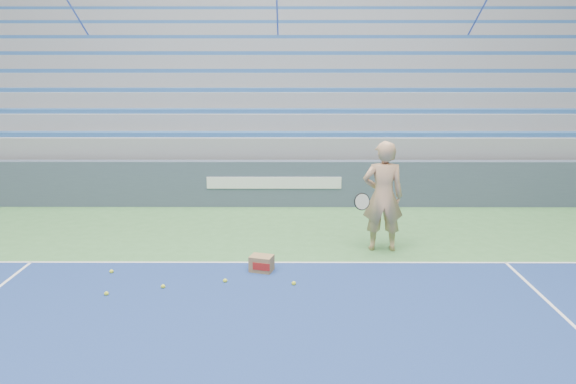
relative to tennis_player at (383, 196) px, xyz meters
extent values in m
cube|color=white|center=(-2.07, -0.73, -1.00)|extent=(10.97, 0.05, 0.00)
cube|color=#3C495C|center=(-2.07, 3.27, -0.47)|extent=(30.00, 0.30, 1.10)
cube|color=white|center=(-2.07, 3.11, -0.42)|extent=(3.20, 0.02, 0.28)
cube|color=gray|center=(-2.07, 7.82, -0.47)|extent=(30.00, 8.50, 1.10)
cube|color=gray|center=(-2.07, 7.82, 0.33)|extent=(30.00, 8.50, 0.50)
cube|color=#2A579A|center=(-2.07, 3.94, 0.64)|extent=(29.60, 0.42, 0.11)
cube|color=gray|center=(-2.07, 8.24, 0.83)|extent=(30.00, 7.65, 0.50)
cube|color=#2A579A|center=(-2.07, 4.79, 1.14)|extent=(29.60, 0.42, 0.11)
cube|color=gray|center=(-2.07, 8.67, 1.33)|extent=(30.00, 6.80, 0.50)
cube|color=#2A579A|center=(-2.07, 5.64, 1.64)|extent=(29.60, 0.42, 0.11)
cube|color=gray|center=(-2.07, 9.09, 1.83)|extent=(30.00, 5.95, 0.50)
cube|color=#2A579A|center=(-2.07, 6.49, 2.14)|extent=(29.60, 0.42, 0.11)
cube|color=gray|center=(-2.07, 9.52, 2.33)|extent=(30.00, 5.10, 0.50)
cube|color=#2A579A|center=(-2.07, 7.34, 2.64)|extent=(29.60, 0.42, 0.11)
cube|color=gray|center=(-2.07, 9.94, 2.83)|extent=(30.00, 4.25, 0.50)
cube|color=#2A579A|center=(-2.07, 8.19, 3.14)|extent=(29.60, 0.42, 0.11)
cube|color=gray|center=(-2.07, 10.37, 3.33)|extent=(30.00, 3.40, 0.50)
cube|color=#2A579A|center=(-2.07, 9.04, 3.64)|extent=(29.60, 0.42, 0.11)
cube|color=gray|center=(-2.07, 10.79, 3.83)|extent=(30.00, 2.55, 0.50)
cube|color=#2A579A|center=(-2.07, 9.89, 4.14)|extent=(29.60, 0.42, 0.11)
cube|color=gray|center=(-2.07, 11.22, 4.33)|extent=(30.00, 1.70, 0.50)
cube|color=gray|center=(-2.07, 12.37, 2.63)|extent=(31.00, 0.40, 7.30)
cylinder|color=#3453B7|center=(-8.07, 7.82, 3.58)|extent=(0.05, 8.53, 5.04)
cylinder|color=#3453B7|center=(-2.07, 7.82, 3.58)|extent=(0.05, 8.53, 5.04)
cylinder|color=#3453B7|center=(3.93, 7.82, 3.58)|extent=(0.05, 8.53, 5.04)
imported|color=tan|center=(0.00, 0.00, 0.00)|extent=(0.75, 0.51, 2.03)
cylinder|color=black|center=(-0.35, -0.25, -0.07)|extent=(0.12, 0.27, 0.08)
cylinder|color=beige|center=(-0.45, -0.53, 0.03)|extent=(0.29, 0.16, 0.28)
torus|color=black|center=(-0.45, -0.53, 0.03)|extent=(0.31, 0.18, 0.30)
cube|color=olive|center=(-2.16, -1.13, -0.88)|extent=(0.43, 0.37, 0.27)
cube|color=#B21E19|center=(-2.16, -1.27, -0.88)|extent=(0.28, 0.10, 0.12)
sphere|color=yellow|center=(-1.63, -1.73, -0.98)|extent=(0.07, 0.07, 0.07)
sphere|color=yellow|center=(-3.64, -1.86, -0.98)|extent=(0.07, 0.07, 0.07)
sphere|color=yellow|center=(-2.71, -1.62, -0.98)|extent=(0.07, 0.07, 0.07)
sphere|color=yellow|center=(-4.43, -2.13, -0.98)|extent=(0.07, 0.07, 0.07)
sphere|color=yellow|center=(-4.63, -1.23, -0.98)|extent=(0.07, 0.07, 0.07)
camera|label=1|loc=(-1.70, -9.91, 2.38)|focal=35.00mm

